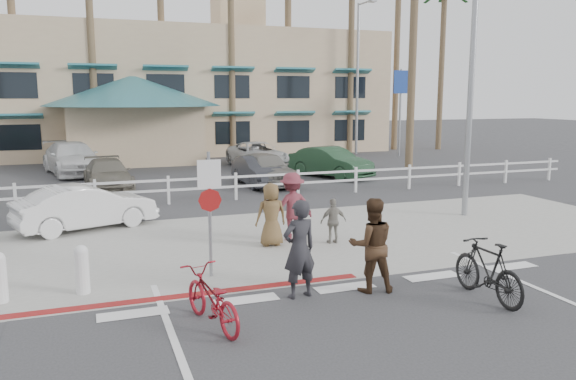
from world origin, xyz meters
name	(u,v)px	position (x,y,z in m)	size (l,w,h in m)	color
ground	(359,298)	(0.00, 0.00, 0.00)	(140.00, 140.00, 0.00)	#333335
bike_path	(419,342)	(0.00, -2.00, 0.00)	(12.00, 16.00, 0.01)	#333335
sidewalk_plaza	(280,240)	(0.00, 4.50, 0.01)	(22.00, 7.00, 0.01)	gray
cross_street	(240,211)	(0.00, 8.50, 0.00)	(40.00, 5.00, 0.01)	#333335
parking_lot	(189,174)	(0.00, 18.00, 0.00)	(50.00, 16.00, 0.01)	#333335
curb_red	(186,296)	(-3.00, 1.20, 0.01)	(7.00, 0.25, 0.02)	maroon
rail_fence	(239,186)	(0.50, 10.50, 0.50)	(29.40, 0.16, 1.00)	silver
building	(182,68)	(2.00, 31.00, 5.65)	(28.00, 16.00, 11.30)	#CAAE8A
sign_post	(210,208)	(-2.30, 2.20, 1.45)	(0.50, 0.10, 2.90)	gray
bollard_0	(82,270)	(-4.80, 2.00, 0.47)	(0.26, 0.26, 0.95)	silver
streetlight_0	(472,70)	(6.50, 5.50, 4.50)	(0.60, 2.00, 9.00)	gray
streetlight_1	(357,80)	(12.00, 24.00, 4.75)	(0.60, 2.00, 9.50)	gray
info_sign	(400,111)	(14.00, 22.00, 2.80)	(1.20, 0.16, 5.60)	navy
palm_2	(12,17)	(-8.00, 26.00, 8.00)	(4.00, 4.00, 16.00)	#1D4D24
palm_3	(91,36)	(-4.00, 25.00, 7.00)	(4.00, 4.00, 14.00)	#1D4D24
palm_4	(161,32)	(0.00, 26.00, 7.50)	(4.00, 4.00, 15.00)	#1D4D24
palm_5	(231,50)	(4.00, 25.00, 6.50)	(4.00, 4.00, 13.00)	#1D4D24
palm_6	(288,21)	(8.00, 26.00, 8.50)	(4.00, 4.00, 17.00)	#1D4D24
palm_7	(351,45)	(12.00, 25.00, 7.00)	(4.00, 4.00, 14.00)	#1D4D24
palm_8	(397,41)	(16.00, 26.00, 7.50)	(4.00, 4.00, 15.00)	#1D4D24
palm_9	(442,56)	(19.00, 25.00, 6.50)	(4.00, 4.00, 13.00)	#1D4D24
palm_11	(414,29)	(11.00, 16.00, 7.00)	(4.00, 4.00, 14.00)	#1D4D24
bike_red	(211,299)	(-2.84, -0.36, 0.48)	(0.63, 1.81, 0.95)	maroon
rider_red	(299,249)	(-1.02, 0.43, 0.92)	(0.67, 0.44, 1.85)	#252429
bike_black	(488,270)	(2.18, -0.85, 0.56)	(0.53, 1.88, 1.13)	black
rider_black	(372,245)	(0.40, 0.29, 0.91)	(0.88, 0.69, 1.82)	#3C2717
pedestrian_a	(292,207)	(0.31, 4.42, 0.89)	(1.15, 0.66, 1.78)	maroon
pedestrian_child	(333,221)	(1.18, 3.76, 0.58)	(0.68, 0.28, 1.16)	gray
pedestrian_b	(271,215)	(-0.36, 4.09, 0.80)	(0.78, 0.51, 1.59)	brown
car_white_sedan	(86,207)	(-4.70, 7.57, 0.63)	(1.33, 3.83, 1.26)	silver
lot_car_1	(108,174)	(-3.83, 14.61, 0.60)	(1.69, 4.15, 1.21)	#676256
lot_car_2	(266,169)	(2.49, 13.49, 0.70)	(1.66, 4.12, 1.40)	slate
lot_car_3	(331,162)	(6.02, 14.73, 0.70)	(1.48, 4.24, 1.40)	#203F27
lot_car_4	(73,158)	(-5.24, 19.89, 0.77)	(2.15, 5.28, 1.53)	silver
lot_car_5	(258,155)	(3.87, 19.32, 0.67)	(2.23, 4.84, 1.34)	silver
lot_car_6	(258,171)	(2.14, 13.43, 0.62)	(1.31, 3.77, 1.24)	#28292D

